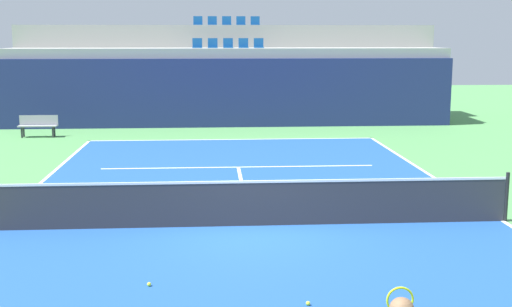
% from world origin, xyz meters
% --- Properties ---
extents(ground_plane, '(80.00, 80.00, 0.00)m').
position_xyz_m(ground_plane, '(0.00, 0.00, 0.00)').
color(ground_plane, '#4C8C4C').
extents(court_surface, '(11.00, 24.00, 0.01)m').
position_xyz_m(court_surface, '(0.00, 0.00, 0.01)').
color(court_surface, '#1E4C99').
rests_on(court_surface, ground_plane).
extents(baseline_far, '(11.00, 0.10, 0.00)m').
position_xyz_m(baseline_far, '(0.00, 11.95, 0.01)').
color(baseline_far, white).
rests_on(baseline_far, court_surface).
extents(sideline_right, '(0.10, 24.00, 0.00)m').
position_xyz_m(sideline_right, '(5.45, 0.00, 0.01)').
color(sideline_right, white).
rests_on(sideline_right, court_surface).
extents(service_line_far, '(8.26, 0.10, 0.00)m').
position_xyz_m(service_line_far, '(0.00, 6.40, 0.01)').
color(service_line_far, white).
rests_on(service_line_far, court_surface).
extents(centre_service_line, '(0.10, 6.40, 0.00)m').
position_xyz_m(centre_service_line, '(0.00, 3.20, 0.01)').
color(centre_service_line, white).
rests_on(centre_service_line, court_surface).
extents(back_wall, '(19.72, 0.30, 2.99)m').
position_xyz_m(back_wall, '(0.00, 15.66, 1.49)').
color(back_wall, navy).
rests_on(back_wall, ground_plane).
extents(stands_tier_lower, '(19.72, 2.40, 3.42)m').
position_xyz_m(stands_tier_lower, '(0.00, 17.01, 1.71)').
color(stands_tier_lower, '#9E9E99').
rests_on(stands_tier_lower, ground_plane).
extents(stands_tier_upper, '(19.72, 2.40, 4.46)m').
position_xyz_m(stands_tier_upper, '(0.00, 19.41, 2.23)').
color(stands_tier_upper, '#9E9E99').
rests_on(stands_tier_upper, ground_plane).
extents(seating_row_lower, '(3.22, 0.44, 0.44)m').
position_xyz_m(seating_row_lower, '(-0.00, 17.10, 3.54)').
color(seating_row_lower, '#145193').
rests_on(seating_row_lower, stands_tier_lower).
extents(seating_row_upper, '(3.22, 0.44, 0.44)m').
position_xyz_m(seating_row_upper, '(-0.00, 19.50, 4.58)').
color(seating_row_upper, '#145193').
rests_on(seating_row_upper, stands_tier_upper).
extents(tennis_net, '(11.08, 0.08, 1.07)m').
position_xyz_m(tennis_net, '(0.00, 0.00, 0.51)').
color(tennis_net, black).
rests_on(tennis_net, court_surface).
extents(player_bench, '(1.50, 0.40, 0.85)m').
position_xyz_m(player_bench, '(-7.64, 13.21, 0.51)').
color(player_bench, '#99999E').
rests_on(player_bench, ground_plane).
extents(tennis_ball_0, '(0.07, 0.07, 0.07)m').
position_xyz_m(tennis_ball_0, '(0.59, -4.28, 0.04)').
color(tennis_ball_0, '#CCE033').
rests_on(tennis_ball_0, court_surface).
extents(tennis_ball_1, '(0.07, 0.07, 0.07)m').
position_xyz_m(tennis_ball_1, '(-1.83, -3.34, 0.04)').
color(tennis_ball_1, '#CCE033').
rests_on(tennis_ball_1, court_surface).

